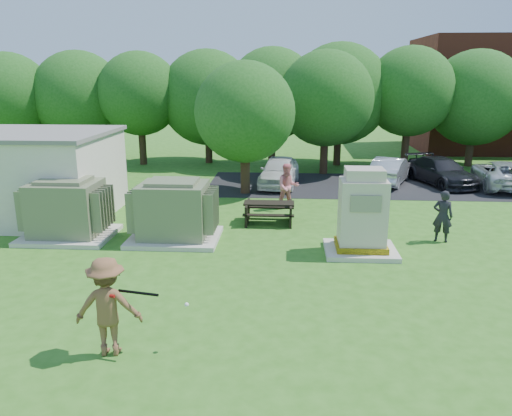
# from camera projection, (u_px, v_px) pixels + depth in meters

# --- Properties ---
(ground) EXTENTS (120.00, 120.00, 0.00)m
(ground) POSITION_uv_depth(u_px,v_px,m) (246.00, 299.00, 12.51)
(ground) COLOR #2D6619
(ground) RESTS_ON ground
(parking_strip) EXTENTS (20.00, 6.00, 0.01)m
(parking_strip) POSITION_uv_depth(u_px,v_px,m) (407.00, 186.00, 25.07)
(parking_strip) COLOR #232326
(parking_strip) RESTS_ON ground
(transformer_left) EXTENTS (3.00, 2.40, 2.07)m
(transformer_left) POSITION_uv_depth(u_px,v_px,m) (67.00, 210.00, 17.00)
(transformer_left) COLOR beige
(transformer_left) RESTS_ON ground
(transformer_right) EXTENTS (3.00, 2.40, 2.07)m
(transformer_right) POSITION_uv_depth(u_px,v_px,m) (174.00, 212.00, 16.76)
(transformer_right) COLOR beige
(transformer_right) RESTS_ON ground
(generator_cabinet) EXTENTS (2.22, 1.82, 2.71)m
(generator_cabinet) POSITION_uv_depth(u_px,v_px,m) (362.00, 217.00, 15.47)
(generator_cabinet) COLOR beige
(generator_cabinet) RESTS_ON ground
(picnic_table) EXTENTS (1.89, 1.42, 0.81)m
(picnic_table) POSITION_uv_depth(u_px,v_px,m) (269.00, 210.00, 18.77)
(picnic_table) COLOR black
(picnic_table) RESTS_ON ground
(batter) EXTENTS (1.39, 0.90, 2.04)m
(batter) POSITION_uv_depth(u_px,v_px,m) (108.00, 306.00, 9.87)
(batter) COLOR brown
(batter) RESTS_ON ground
(person_by_generator) EXTENTS (0.75, 0.61, 1.76)m
(person_by_generator) POSITION_uv_depth(u_px,v_px,m) (443.00, 216.00, 16.61)
(person_by_generator) COLOR black
(person_by_generator) RESTS_ON ground
(person_at_picnic) EXTENTS (1.06, 0.89, 1.92)m
(person_at_picnic) POSITION_uv_depth(u_px,v_px,m) (288.00, 187.00, 20.56)
(person_at_picnic) COLOR #E47881
(person_at_picnic) RESTS_ON ground
(car_white) EXTENTS (2.23, 4.48, 1.47)m
(car_white) POSITION_uv_depth(u_px,v_px,m) (279.00, 171.00, 25.01)
(car_white) COLOR white
(car_white) RESTS_ON ground
(car_silver_a) EXTENTS (2.92, 4.38, 1.37)m
(car_silver_a) POSITION_uv_depth(u_px,v_px,m) (390.00, 170.00, 25.51)
(car_silver_a) COLOR silver
(car_silver_a) RESTS_ON ground
(car_dark) EXTENTS (3.15, 4.95, 1.34)m
(car_dark) POSITION_uv_depth(u_px,v_px,m) (441.00, 171.00, 25.31)
(car_dark) COLOR black
(car_dark) RESTS_ON ground
(car_silver_b) EXTENTS (2.85, 5.03, 1.33)m
(car_silver_b) POSITION_uv_depth(u_px,v_px,m) (502.00, 174.00, 24.63)
(car_silver_b) COLOR silver
(car_silver_b) RESTS_ON ground
(batting_equipment) EXTENTS (1.58, 0.49, 0.42)m
(batting_equipment) POSITION_uv_depth(u_px,v_px,m) (141.00, 295.00, 9.76)
(batting_equipment) COLOR black
(batting_equipment) RESTS_ON ground
(tree_row) EXTENTS (41.30, 13.30, 7.30)m
(tree_row) POSITION_uv_depth(u_px,v_px,m) (302.00, 97.00, 29.13)
(tree_row) COLOR #47301E
(tree_row) RESTS_ON ground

